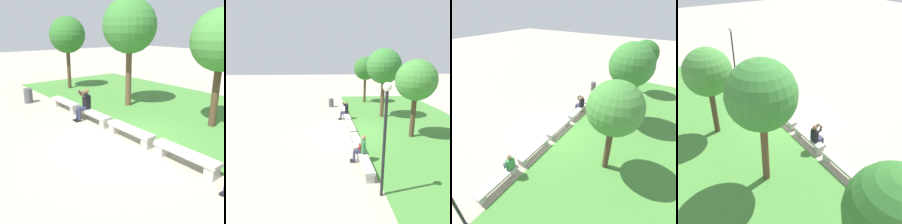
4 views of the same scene
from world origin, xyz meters
TOP-DOWN VIEW (x-y plane):
  - ground_plane at (0.00, 0.00)m, footprint 80.00×80.00m
  - grass_strip at (0.00, 4.38)m, footprint 23.27×8.00m
  - bench_main at (-4.61, 0.00)m, footprint 2.05×0.40m
  - bench_near at (-2.30, 0.00)m, footprint 2.05×0.40m
  - bench_mid at (0.00, 0.00)m, footprint 2.05×0.40m
  - bench_far at (2.30, 0.00)m, footprint 2.05×0.40m
  - person_photographer at (-2.80, -0.08)m, footprint 0.48×0.73m
  - tree_behind_wall at (1.03, 3.42)m, footprint 2.27×2.27m
  - tree_left_background at (-3.26, 2.80)m, footprint 2.55×2.55m
  - tree_right_background at (-8.62, 2.48)m, footprint 2.21×2.21m
  - trash_bin at (-6.87, -0.94)m, footprint 0.44×0.44m

SIDE VIEW (x-z plane):
  - ground_plane at x=0.00m, z-range 0.00..0.00m
  - grass_strip at x=0.00m, z-range 0.00..0.03m
  - bench_main at x=-4.61m, z-range 0.08..0.53m
  - bench_near at x=-2.30m, z-range 0.08..0.53m
  - bench_mid at x=0.00m, z-range 0.08..0.53m
  - bench_far at x=2.30m, z-range 0.08..0.53m
  - trash_bin at x=-6.87m, z-range 0.00..0.75m
  - person_photographer at x=-2.80m, z-range 0.08..1.40m
  - tree_behind_wall at x=1.03m, z-range 1.05..5.49m
  - tree_right_background at x=-8.62m, z-range 1.10..5.55m
  - tree_left_background at x=-3.26m, z-range 1.25..6.37m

